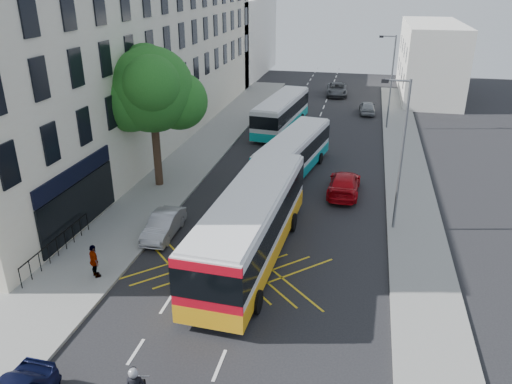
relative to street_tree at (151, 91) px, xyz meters
The scene contains 18 objects.
ground 18.33m from the street_tree, 60.38° to the right, with size 120.00×120.00×0.00m, color black.
pavement_left 6.22m from the street_tree, 73.47° to the left, with size 5.00×70.00×0.15m, color gray.
pavement_right 17.17m from the street_tree, ahead, with size 3.00×70.00×0.15m, color gray.
terrace_main 11.00m from the street_tree, 119.95° to the left, with size 8.30×45.00×13.50m.
terrace_far 40.43m from the street_tree, 97.81° to the left, with size 8.00×20.00×10.00m, color silver.
building_right 38.43m from the street_tree, 59.43° to the left, with size 6.00×18.00×8.00m, color silver.
street_tree is the anchor object (origin of this frame).
lamp_near 15.10m from the street_tree, 11.40° to the right, with size 1.45×0.15×8.00m.
lamp_far 22.57m from the street_tree, 49.19° to the left, with size 1.45×0.15×8.00m.
railings 11.22m from the street_tree, 97.02° to the right, with size 0.08×5.60×1.14m, color black, non-canonical shape.
bus_near 11.84m from the street_tree, 43.57° to the right, with size 3.47×12.36×3.44m.
bus_mid 10.38m from the street_tree, 26.21° to the left, with size 4.03×10.36×2.84m.
bus_far 16.48m from the street_tree, 69.43° to the left, with size 3.52×10.64×2.93m.
parked_car_silver 8.96m from the street_tree, 65.19° to the right, with size 1.30×3.74×1.23m, color #A5A6AC.
red_hatchback 13.23m from the street_tree, ahead, with size 1.90×4.66×1.35m, color #B2070F.
distant_car_grey 31.92m from the street_tree, 72.58° to the left, with size 2.29×4.97×1.38m, color #45484D.
distant_car_silver 26.38m from the street_tree, 59.73° to the left, with size 1.50×3.73×1.27m, color #94979B.
pedestrian_far 12.24m from the street_tree, 82.12° to the right, with size 0.94×0.39×1.61m, color gray.
Camera 1 is at (4.25, -13.17, 12.66)m, focal length 35.00 mm.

